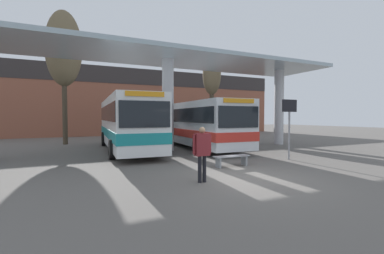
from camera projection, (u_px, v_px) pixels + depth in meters
The scene contains 10 objects.
ground_plane at pixel (245, 178), 8.79m from camera, with size 100.00×100.00×0.00m, color #605B56.
townhouse_backdrop at pixel (125, 96), 29.30m from camera, with size 40.00×0.58×7.71m.
station_canopy at pixel (168, 68), 15.80m from camera, with size 22.96×5.19×5.91m.
transit_bus_left_bay at pixel (127, 122), 16.22m from camera, with size 3.00×11.22×3.23m.
transit_bus_center_bay at pixel (194, 122), 18.07m from camera, with size 3.04×11.47×3.05m.
waiting_bench_near_pillar at pixel (232, 158), 10.84m from camera, with size 1.62×0.44×0.46m.
info_sign_platform at pixel (289, 117), 12.55m from camera, with size 0.90×0.09×2.95m.
pedestrian_waiting at pixel (202, 149), 8.17m from camera, with size 0.65×0.26×1.78m.
poplar_tree_behind_left at pixel (212, 77), 25.40m from camera, with size 1.81×1.81×8.29m.
poplar_tree_behind_right at pixel (64, 50), 19.42m from camera, with size 2.60×2.60×10.15m.
Camera 1 is at (-5.30, -7.15, 2.09)m, focal length 24.00 mm.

